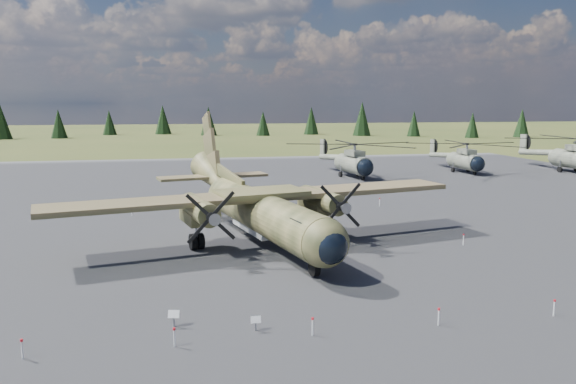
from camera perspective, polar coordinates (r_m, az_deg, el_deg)
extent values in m
plane|color=brown|center=(37.99, -5.27, -6.61)|extent=(500.00, 500.00, 0.00)
cube|color=#5B5C60|center=(47.66, -6.50, -3.42)|extent=(120.00, 120.00, 0.04)
cylinder|color=#383D21|center=(40.22, -2.46, -2.19)|extent=(6.97, 18.97, 2.92)
sphere|color=#383D21|center=(31.85, 3.72, -5.18)|extent=(3.42, 3.42, 2.86)
sphere|color=black|center=(31.37, 4.20, -5.51)|extent=(2.51, 2.51, 2.10)
cube|color=black|center=(33.13, 2.40, -3.23)|extent=(2.40, 2.09, 0.57)
cone|color=#383D21|center=(51.57, -7.44, 1.46)|extent=(4.37, 7.63, 4.40)
cube|color=#979A9C|center=(41.42, -2.97, -3.56)|extent=(3.31, 6.55, 0.52)
cube|color=#394121|center=(40.48, -2.73, -0.39)|extent=(30.31, 10.10, 0.37)
cube|color=#383D21|center=(40.45, -2.74, -0.07)|extent=(6.93, 5.04, 0.37)
cylinder|color=#383D21|center=(38.88, -9.04, -1.74)|extent=(2.72, 5.64, 1.57)
cube|color=#383D21|center=(39.80, -9.32, -2.50)|extent=(2.31, 3.81, 0.84)
cone|color=gray|center=(35.67, -7.65, -2.68)|extent=(0.98, 1.09, 0.79)
cylinder|color=black|center=(40.19, -9.26, -4.97)|extent=(1.15, 1.32, 1.15)
cylinder|color=#383D21|center=(42.19, 3.39, -0.80)|extent=(2.72, 5.64, 1.57)
cube|color=#383D21|center=(43.04, 2.88, -1.52)|extent=(2.31, 3.81, 0.84)
cone|color=gray|center=(39.25, 5.65, -1.57)|extent=(0.98, 1.09, 0.79)
cylinder|color=black|center=(43.40, 2.86, -3.82)|extent=(1.15, 1.32, 1.15)
cube|color=#383D21|center=(47.72, -6.11, 1.63)|extent=(2.01, 7.76, 1.75)
cube|color=#394121|center=(52.06, -7.60, 1.58)|extent=(10.28, 4.44, 0.23)
cylinder|color=gray|center=(33.21, 2.70, -6.49)|extent=(0.17, 0.17, 0.94)
cylinder|color=black|center=(33.42, 2.69, -7.74)|extent=(0.57, 1.03, 0.98)
cylinder|color=gray|center=(78.01, 6.64, 2.80)|extent=(3.49, 7.50, 2.51)
sphere|color=black|center=(74.80, 7.83, 2.47)|extent=(2.60, 2.60, 2.31)
sphere|color=gray|center=(81.26, 5.53, 3.06)|extent=(2.60, 2.60, 2.31)
cube|color=gray|center=(77.50, 6.79, 3.94)|extent=(2.13, 3.41, 0.75)
cylinder|color=gray|center=(77.44, 6.80, 4.50)|extent=(0.41, 0.41, 1.00)
cylinder|color=gray|center=(84.65, 4.48, 3.55)|extent=(2.02, 8.59, 1.43)
cube|color=gray|center=(87.99, 3.51, 4.58)|extent=(0.41, 1.42, 2.41)
cylinder|color=black|center=(88.12, 3.72, 4.59)|extent=(0.42, 2.59, 2.61)
cylinder|color=black|center=(75.51, 7.60, 1.46)|extent=(0.37, 0.71, 0.68)
cylinder|color=black|center=(78.69, 5.35, 1.80)|extent=(0.41, 0.84, 0.80)
cylinder|color=gray|center=(78.63, 5.35, 2.18)|extent=(0.16, 0.16, 1.45)
cylinder|color=black|center=(79.84, 7.12, 1.88)|extent=(0.41, 0.84, 0.80)
cylinder|color=gray|center=(79.78, 7.13, 2.25)|extent=(0.16, 0.16, 1.45)
cylinder|color=gray|center=(86.91, 17.53, 2.98)|extent=(2.52, 6.78, 2.33)
sphere|color=black|center=(84.05, 18.67, 2.70)|extent=(2.21, 2.21, 2.15)
sphere|color=gray|center=(89.82, 16.46, 3.21)|extent=(2.21, 2.21, 2.15)
cube|color=gray|center=(86.46, 17.70, 3.94)|extent=(1.67, 3.03, 0.70)
cylinder|color=gray|center=(86.41, 17.72, 4.40)|extent=(0.35, 0.35, 0.93)
cylinder|color=gray|center=(92.85, 15.42, 3.64)|extent=(1.01, 7.99, 1.34)
cube|color=gray|center=(95.85, 14.47, 4.54)|extent=(0.24, 1.31, 2.24)
cylinder|color=black|center=(96.00, 14.64, 4.53)|extent=(0.12, 2.43, 2.43)
cylinder|color=black|center=(84.66, 18.43, 1.87)|extent=(0.28, 0.64, 0.63)
cylinder|color=black|center=(87.40, 16.41, 2.17)|extent=(0.30, 0.75, 0.75)
cylinder|color=gray|center=(87.35, 16.42, 2.49)|extent=(0.13, 0.13, 1.35)
cylinder|color=black|center=(88.65, 17.83, 2.20)|extent=(0.30, 0.75, 0.75)
cylinder|color=gray|center=(88.60, 17.85, 2.51)|extent=(0.13, 0.13, 1.35)
cylinder|color=gray|center=(92.87, 27.17, 2.95)|extent=(3.10, 7.99, 2.74)
sphere|color=gray|center=(95.87, 25.64, 3.22)|extent=(2.63, 2.63, 2.52)
cylinder|color=gray|center=(99.03, 24.16, 3.70)|extent=(1.35, 9.37, 1.57)
cube|color=gray|center=(102.19, 22.80, 4.69)|extent=(0.31, 1.54, 2.63)
cylinder|color=black|center=(102.42, 22.97, 4.69)|extent=(0.20, 2.84, 2.84)
cylinder|color=black|center=(93.06, 25.89, 2.07)|extent=(0.37, 0.89, 0.88)
cylinder|color=gray|center=(93.01, 25.91, 2.42)|extent=(0.16, 0.16, 1.59)
cube|color=gray|center=(27.02, -11.51, -12.62)|extent=(0.11, 0.11, 0.64)
cube|color=white|center=(26.85, -11.53, -12.05)|extent=(0.55, 0.32, 0.36)
cube|color=gray|center=(26.11, -3.30, -13.33)|extent=(0.08, 0.08, 0.56)
cube|color=white|center=(25.96, -3.29, -12.81)|extent=(0.46, 0.20, 0.32)
cylinder|color=white|center=(25.73, -25.38, -14.28)|extent=(0.07, 0.07, 0.80)
cylinder|color=red|center=(25.58, -25.45, -13.45)|extent=(0.12, 0.12, 0.10)
cylinder|color=white|center=(24.92, -11.47, -14.33)|extent=(0.07, 0.07, 0.80)
cylinder|color=red|center=(24.77, -11.50, -13.48)|extent=(0.12, 0.12, 0.10)
cylinder|color=white|center=(25.54, 2.51, -13.56)|extent=(0.07, 0.07, 0.80)
cylinder|color=red|center=(25.39, 2.52, -12.72)|extent=(0.12, 0.12, 0.10)
cylinder|color=white|center=(27.48, 15.05, -12.20)|extent=(0.07, 0.07, 0.80)
cylinder|color=red|center=(27.34, 15.09, -11.42)|extent=(0.12, 0.12, 0.10)
cylinder|color=white|center=(30.50, 25.41, -10.63)|extent=(0.07, 0.07, 0.80)
cylinder|color=red|center=(30.38, 25.46, -9.92)|extent=(0.12, 0.12, 0.10)
cylinder|color=white|center=(54.75, -23.98, -2.10)|extent=(0.07, 0.07, 0.80)
cylinder|color=red|center=(54.68, -24.01, -1.69)|extent=(0.12, 0.12, 0.10)
cylinder|color=white|center=(53.51, -15.61, -1.89)|extent=(0.07, 0.07, 0.80)
cylinder|color=red|center=(53.43, -15.62, -1.47)|extent=(0.12, 0.12, 0.10)
cylinder|color=white|center=(53.44, -7.03, -1.63)|extent=(0.07, 0.07, 0.80)
cylinder|color=red|center=(53.37, -7.03, -1.21)|extent=(0.12, 0.12, 0.10)
cylinder|color=white|center=(54.57, 1.38, -1.35)|extent=(0.07, 0.07, 0.80)
cylinder|color=red|center=(54.50, 1.38, -0.94)|extent=(0.12, 0.12, 0.10)
cylinder|color=white|center=(56.81, 9.29, -1.05)|extent=(0.07, 0.07, 0.80)
cylinder|color=red|center=(56.74, 9.30, -0.66)|extent=(0.12, 0.12, 0.10)
cylinder|color=white|center=(42.73, 17.39, -4.68)|extent=(0.07, 0.07, 0.80)
cylinder|color=red|center=(42.64, 17.42, -4.15)|extent=(0.12, 0.12, 0.10)
cone|color=black|center=(187.37, 22.66, 6.50)|extent=(4.81, 4.81, 8.60)
cone|color=black|center=(178.22, 18.21, 6.48)|extent=(4.24, 4.24, 7.56)
cone|color=black|center=(181.40, 12.67, 6.81)|extent=(4.45, 4.45, 7.95)
cone|color=black|center=(182.45, 7.53, 7.41)|extent=(6.05, 6.05, 10.79)
cone|color=black|center=(187.99, 2.38, 7.27)|extent=(5.11, 5.11, 9.12)
cone|color=black|center=(181.01, -2.55, 6.99)|extent=(4.36, 4.36, 7.79)
cone|color=black|center=(183.87, -8.07, 7.16)|extent=(5.17, 5.17, 9.24)
cone|color=black|center=(194.12, -12.60, 7.20)|extent=(5.42, 5.42, 9.68)
cone|color=black|center=(193.95, -17.70, 6.74)|extent=(4.50, 4.50, 8.04)
cone|color=black|center=(180.17, -22.28, 6.44)|extent=(4.78, 4.78, 8.54)
cone|color=black|center=(182.90, -27.12, 6.38)|extent=(5.60, 5.60, 10.01)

